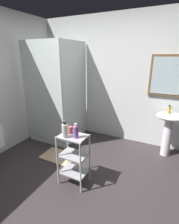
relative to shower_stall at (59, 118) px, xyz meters
The scene contains 11 objects.
ground_plane 1.77m from the shower_stall, 46.17° to the right, with size 4.20×4.20×0.02m, color #2E2829.
wall_back 1.56m from the shower_stall, 27.48° to the left, with size 4.20×0.14×2.50m.
shower_stall is the anchor object (origin of this frame).
pedestal_sink 2.15m from the shower_stall, ahead, with size 0.46×0.37×0.81m.
sink_faucet 2.20m from the shower_stall, 10.94° to the left, with size 0.03×0.03×0.10m, color silver.
storage_cart 1.46m from the shower_stall, 46.34° to the right, with size 0.38×0.28×0.74m.
hand_soap_bottle 2.14m from the shower_stall, ahead, with size 0.05×0.05×0.14m.
conditioner_bottle_purple 1.56m from the shower_stall, 45.24° to the right, with size 0.06×0.06×0.19m.
lotion_bottle_white 1.52m from the shower_stall, 50.27° to the right, with size 0.08×0.08×0.22m.
rinse_cup 1.42m from the shower_stall, 47.11° to the right, with size 0.07×0.07×0.10m, color #B24742.
bath_mat 0.89m from the shower_stall, 56.78° to the right, with size 0.60×0.40×0.02m, color tan.
Camera 1 is at (0.90, -1.48, 1.73)m, focal length 26.72 mm.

